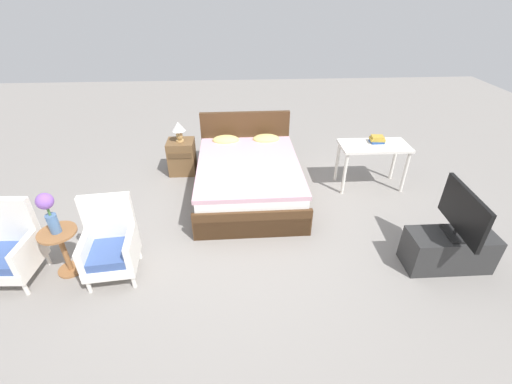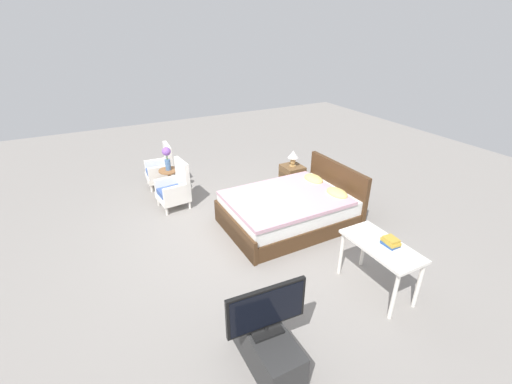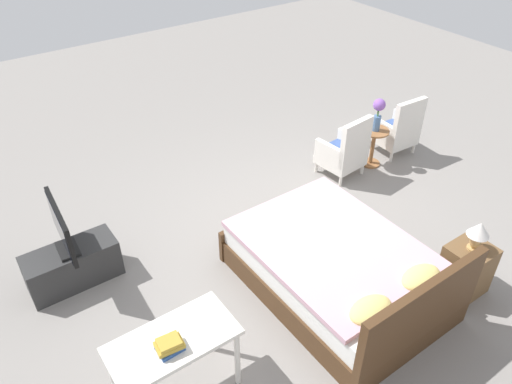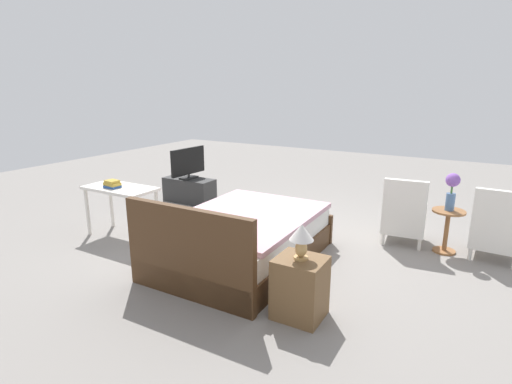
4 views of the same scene
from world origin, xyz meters
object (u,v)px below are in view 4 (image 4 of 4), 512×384
object	(u,v)px
nightstand	(300,288)
book_stack	(112,184)
side_table	(447,226)
armchair_by_window_right	(404,217)
table_lamp	(302,236)
vanity_desk	(121,194)
armchair_by_window_left	(496,231)
tv_flatscreen	(188,163)
flower_vase	(452,188)
bed	(241,239)
tv_stand	(189,190)

from	to	relation	value
nightstand	book_stack	bearing A→B (deg)	-10.33
side_table	nightstand	world-z (taller)	nightstand
armchair_by_window_right	table_lamp	size ratio (longest dim) A/B	2.79
side_table	vanity_desk	size ratio (longest dim) A/B	0.54
armchair_by_window_left	side_table	distance (m)	0.54
table_lamp	book_stack	world-z (taller)	table_lamp
armchair_by_window_left	tv_flatscreen	xyz separation A→B (m)	(4.87, -0.13, 0.36)
armchair_by_window_left	table_lamp	bearing A→B (deg)	56.60
side_table	book_stack	world-z (taller)	book_stack
flower_vase	nightstand	xyz separation A→B (m)	(1.01, 2.31, -0.57)
armchair_by_window_right	book_stack	xyz separation A→B (m)	(3.56, 1.78, 0.40)
bed	vanity_desk	bearing A→B (deg)	2.83
flower_vase	tv_stand	distance (m)	4.38
armchair_by_window_right	table_lamp	bearing A→B (deg)	78.53
tv_stand	side_table	bearing A→B (deg)	177.89
armchair_by_window_right	nightstand	distance (m)	2.40
bed	vanity_desk	xyz separation A→B (m)	(1.93, 0.10, 0.32)
bed	table_lamp	size ratio (longest dim) A/B	6.62
armchair_by_window_right	nightstand	size ratio (longest dim) A/B	1.59
tv_flatscreen	flower_vase	bearing A→B (deg)	177.89
bed	book_stack	size ratio (longest dim) A/B	9.59
side_table	tv_stand	size ratio (longest dim) A/B	0.59
armchair_by_window_right	side_table	world-z (taller)	armchair_by_window_right
flower_vase	book_stack	xyz separation A→B (m)	(4.10, 1.75, -0.08)
nightstand	armchair_by_window_right	bearing A→B (deg)	-101.47
flower_vase	tv_flatscreen	bearing A→B (deg)	-2.11
tv_flatscreen	vanity_desk	size ratio (longest dim) A/B	0.80
table_lamp	tv_stand	world-z (taller)	table_lamp
bed	flower_vase	bearing A→B (deg)	-143.18
flower_vase	tv_stand	xyz separation A→B (m)	(4.33, -0.16, -0.63)
tv_flatscreen	book_stack	world-z (taller)	tv_flatscreen
armchair_by_window_left	armchair_by_window_right	size ratio (longest dim) A/B	1.00
armchair_by_window_left	book_stack	bearing A→B (deg)	21.06
nightstand	tv_stand	world-z (taller)	nightstand
armchair_by_window_right	tv_flatscreen	xyz separation A→B (m)	(3.80, -0.13, 0.36)
table_lamp	tv_flatscreen	xyz separation A→B (m)	(3.32, -2.47, -0.05)
bed	vanity_desk	distance (m)	1.96
side_table	tv_stand	world-z (taller)	side_table
flower_vase	vanity_desk	xyz separation A→B (m)	(4.04, 1.67, -0.24)
bed	table_lamp	xyz separation A→B (m)	(-1.10, 0.74, 0.49)
flower_vase	vanity_desk	distance (m)	4.38
tv_stand	tv_flatscreen	world-z (taller)	tv_flatscreen
table_lamp	tv_flatscreen	bearing A→B (deg)	-36.68
table_lamp	armchair_by_window_left	bearing A→B (deg)	-123.40
nightstand	side_table	bearing A→B (deg)	-113.59
side_table	vanity_desk	distance (m)	4.38
tv_flatscreen	book_stack	xyz separation A→B (m)	(-0.24, 1.91, 0.03)
nightstand	book_stack	distance (m)	3.17
bed	vanity_desk	world-z (taller)	bed
armchair_by_window_right	nightstand	bearing A→B (deg)	78.53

